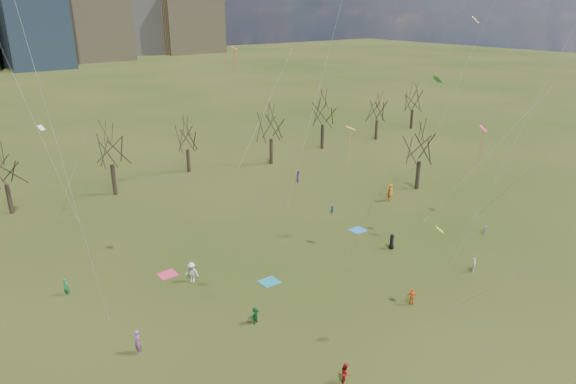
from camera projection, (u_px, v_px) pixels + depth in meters
ground at (379, 317)px, 40.41m from camera, size 500.00×500.00×0.00m
bare_tree_row at (171, 145)px, 66.22m from camera, size 113.04×29.80×9.50m
blanket_teal at (269, 282)px, 45.54m from camera, size 1.60×1.50×0.03m
blanket_navy at (358, 230)px, 55.93m from camera, size 1.60×1.50×0.03m
blanket_crimson at (168, 274)px, 46.78m from camera, size 1.60×1.50×0.03m
person_1 at (474, 265)px, 47.08m from camera, size 0.61×0.59×1.42m
person_2 at (346, 373)px, 33.18m from camera, size 0.91×0.93×1.51m
person_3 at (485, 230)px, 54.83m from camera, size 0.66×0.75×1.01m
person_4 at (412, 297)px, 41.87m from camera, size 0.87×0.86×1.47m
person_5 at (255, 315)px, 39.45m from camera, size 1.39×0.89×1.43m
person_6 at (392, 241)px, 51.48m from camera, size 0.91×0.92×1.61m
person_7 at (137, 342)px, 35.93m from camera, size 0.45×0.68×1.86m
person_8 at (332, 210)px, 60.19m from camera, size 0.56×0.61×0.99m
person_9 at (192, 272)px, 45.26m from camera, size 1.33×1.36×1.87m
person_10 at (389, 195)px, 63.98m from camera, size 1.03×0.67×1.62m
person_12 at (391, 190)px, 65.75m from camera, size 0.57×0.81×1.56m
person_13 at (66, 287)px, 43.23m from camera, size 0.60×0.68×1.56m
person_14 at (299, 176)px, 70.71m from camera, size 0.87×0.99×1.69m
kites_airborne at (317, 110)px, 49.44m from camera, size 67.21×47.26×33.58m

